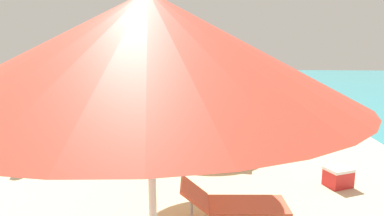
{
  "coord_description": "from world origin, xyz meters",
  "views": [
    {
      "loc": [
        1.05,
        4.72,
        2.33
      ],
      "look_at": [
        0.6,
        10.09,
        1.34
      ],
      "focal_mm": 31.03,
      "sensor_mm": 36.0,
      "label": 1
    }
  ],
  "objects_px": {
    "umbrella_fifth": "(192,51)",
    "lounger_sixth_shoreside": "(238,101)",
    "umbrella_fourth": "(183,51)",
    "umbrella_sixth": "(213,39)",
    "cooler_box": "(338,177)",
    "lounger_fifth_inland": "(226,141)",
    "person_walking_mid": "(25,108)",
    "lounger_fourth_shoreside": "(215,146)",
    "lounger_fifth_shoreside": "(214,119)",
    "lounger_fourth_inland": "(232,202)",
    "person_walking_far": "(172,71)",
    "umbrella_farthest": "(216,41)",
    "lounger_farthest_shoreside": "(233,90)",
    "lounger_sixth_inland": "(237,112)",
    "umbrella_third": "(149,47)"
  },
  "relations": [
    {
      "from": "umbrella_fifth",
      "to": "lounger_sixth_shoreside",
      "type": "bearing_deg",
      "value": 71.61
    },
    {
      "from": "umbrella_fourth",
      "to": "umbrella_sixth",
      "type": "relative_size",
      "value": 0.85
    },
    {
      "from": "lounger_sixth_shoreside",
      "to": "cooler_box",
      "type": "height_order",
      "value": "lounger_sixth_shoreside"
    },
    {
      "from": "lounger_fifth_inland",
      "to": "umbrella_sixth",
      "type": "distance_m",
      "value": 4.78
    },
    {
      "from": "umbrella_sixth",
      "to": "person_walking_mid",
      "type": "xyz_separation_m",
      "value": [
        -3.83,
        -4.82,
        -1.54
      ]
    },
    {
      "from": "lounger_fourth_shoreside",
      "to": "lounger_fifth_shoreside",
      "type": "bearing_deg",
      "value": 98.75
    },
    {
      "from": "lounger_fourth_inland",
      "to": "person_walking_far",
      "type": "distance_m",
      "value": 14.86
    },
    {
      "from": "umbrella_farthest",
      "to": "lounger_fifth_inland",
      "type": "bearing_deg",
      "value": -87.28
    },
    {
      "from": "lounger_fourth_inland",
      "to": "lounger_farthest_shoreside",
      "type": "xyz_separation_m",
      "value": [
        0.44,
        11.73,
        -0.0
      ]
    },
    {
      "from": "lounger_fifth_shoreside",
      "to": "cooler_box",
      "type": "distance_m",
      "value": 4.38
    },
    {
      "from": "umbrella_sixth",
      "to": "person_walking_far",
      "type": "relative_size",
      "value": 1.8
    },
    {
      "from": "person_walking_mid",
      "to": "lounger_sixth_inland",
      "type": "bearing_deg",
      "value": -157.55
    },
    {
      "from": "umbrella_sixth",
      "to": "person_walking_mid",
      "type": "height_order",
      "value": "umbrella_sixth"
    },
    {
      "from": "lounger_fourth_inland",
      "to": "umbrella_fifth",
      "type": "relative_size",
      "value": 0.57
    },
    {
      "from": "lounger_farthest_shoreside",
      "to": "cooler_box",
      "type": "relative_size",
      "value": 2.72
    },
    {
      "from": "lounger_fourth_shoreside",
      "to": "lounger_sixth_inland",
      "type": "xyz_separation_m",
      "value": [
        0.65,
        3.78,
        -0.0
      ]
    },
    {
      "from": "lounger_fourth_inland",
      "to": "umbrella_farthest",
      "type": "bearing_deg",
      "value": 87.47
    },
    {
      "from": "lounger_sixth_inland",
      "to": "person_walking_far",
      "type": "xyz_separation_m",
      "value": [
        -3.27,
        8.36,
        0.66
      ]
    },
    {
      "from": "lounger_fourth_inland",
      "to": "lounger_sixth_shoreside",
      "type": "bearing_deg",
      "value": 81.85
    },
    {
      "from": "lounger_sixth_shoreside",
      "to": "umbrella_third",
      "type": "bearing_deg",
      "value": -103.18
    },
    {
      "from": "cooler_box",
      "to": "lounger_fourth_shoreside",
      "type": "bearing_deg",
      "value": 153.93
    },
    {
      "from": "lounger_sixth_shoreside",
      "to": "cooler_box",
      "type": "xyz_separation_m",
      "value": [
        1.32,
        -7.13,
        -0.15
      ]
    },
    {
      "from": "umbrella_third",
      "to": "lounger_farthest_shoreside",
      "type": "xyz_separation_m",
      "value": [
        1.04,
        13.9,
        -2.03
      ]
    },
    {
      "from": "lounger_sixth_inland",
      "to": "lounger_sixth_shoreside",
      "type": "bearing_deg",
      "value": 100.29
    },
    {
      "from": "umbrella_fourth",
      "to": "umbrella_fifth",
      "type": "height_order",
      "value": "umbrella_fifth"
    },
    {
      "from": "lounger_fifth_shoreside",
      "to": "cooler_box",
      "type": "relative_size",
      "value": 2.71
    },
    {
      "from": "umbrella_fifth",
      "to": "person_walking_mid",
      "type": "relative_size",
      "value": 1.46
    },
    {
      "from": "lounger_fifth_inland",
      "to": "lounger_sixth_shoreside",
      "type": "relative_size",
      "value": 1.0
    },
    {
      "from": "lounger_fourth_shoreside",
      "to": "umbrella_fourth",
      "type": "bearing_deg",
      "value": -104.96
    },
    {
      "from": "lounger_farthest_shoreside",
      "to": "lounger_fourth_inland",
      "type": "bearing_deg",
      "value": -88.93
    },
    {
      "from": "umbrella_third",
      "to": "lounger_farthest_shoreside",
      "type": "bearing_deg",
      "value": 85.71
    },
    {
      "from": "lounger_fourth_shoreside",
      "to": "umbrella_farthest",
      "type": "distance_m",
      "value": 8.64
    },
    {
      "from": "lounger_fourth_shoreside",
      "to": "umbrella_sixth",
      "type": "xyz_separation_m",
      "value": [
        -0.16,
        4.82,
        2.26
      ]
    },
    {
      "from": "lounger_sixth_shoreside",
      "to": "lounger_farthest_shoreside",
      "type": "height_order",
      "value": "lounger_sixth_shoreside"
    },
    {
      "from": "umbrella_fifth",
      "to": "person_walking_far",
      "type": "height_order",
      "value": "umbrella_fifth"
    },
    {
      "from": "lounger_fourth_inland",
      "to": "umbrella_fifth",
      "type": "height_order",
      "value": "umbrella_fifth"
    },
    {
      "from": "umbrella_fourth",
      "to": "umbrella_fifth",
      "type": "distance_m",
      "value": 3.04
    },
    {
      "from": "lounger_fourth_shoreside",
      "to": "lounger_sixth_shoreside",
      "type": "distance_m",
      "value": 6.14
    },
    {
      "from": "lounger_fifth_shoreside",
      "to": "umbrella_farthest",
      "type": "height_order",
      "value": "umbrella_farthest"
    },
    {
      "from": "umbrella_third",
      "to": "lounger_fifth_inland",
      "type": "distance_m",
      "value": 5.68
    },
    {
      "from": "umbrella_fourth",
      "to": "umbrella_sixth",
      "type": "bearing_deg",
      "value": 86.67
    },
    {
      "from": "umbrella_fourth",
      "to": "lounger_farthest_shoreside",
      "type": "distance_m",
      "value": 10.79
    },
    {
      "from": "umbrella_fifth",
      "to": "lounger_fifth_shoreside",
      "type": "xyz_separation_m",
      "value": [
        0.57,
        0.95,
        -1.94
      ]
    },
    {
      "from": "lounger_fifth_inland",
      "to": "cooler_box",
      "type": "xyz_separation_m",
      "value": [
        1.87,
        -1.71,
        -0.1
      ]
    },
    {
      "from": "umbrella_fourth",
      "to": "lounger_fifth_shoreside",
      "type": "distance_m",
      "value": 4.47
    },
    {
      "from": "lounger_fourth_shoreside",
      "to": "lounger_fifth_inland",
      "type": "xyz_separation_m",
      "value": [
        0.25,
        0.67,
        -0.07
      ]
    },
    {
      "from": "umbrella_fifth",
      "to": "cooler_box",
      "type": "bearing_deg",
      "value": -46.13
    },
    {
      "from": "person_walking_mid",
      "to": "cooler_box",
      "type": "bearing_deg",
      "value": 153.63
    },
    {
      "from": "lounger_fifth_shoreside",
      "to": "person_walking_mid",
      "type": "distance_m",
      "value": 4.87
    },
    {
      "from": "lounger_fifth_shoreside",
      "to": "lounger_fifth_inland",
      "type": "distance_m",
      "value": 2.12
    }
  ]
}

